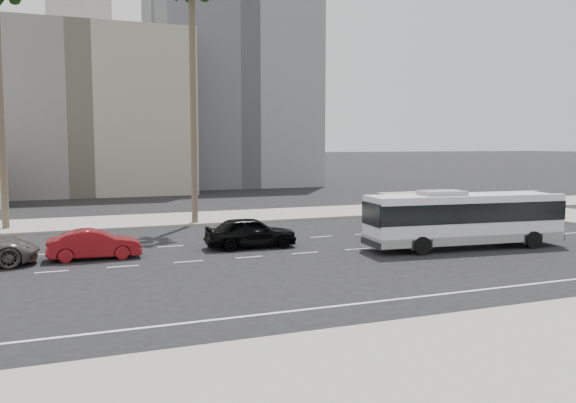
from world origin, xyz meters
TOP-DOWN VIEW (x-y plane):
  - ground at (0.00, 0.00)m, footprint 700.00×700.00m
  - sidewalk_north at (0.00, 15.50)m, footprint 120.00×7.00m
  - midrise_beige_west at (-12.00, 45.00)m, footprint 24.00×18.00m
  - midrise_gray_center at (8.00, 52.00)m, footprint 20.00×20.00m
  - civic_tower at (-2.00, 250.00)m, footprint 42.00×42.00m
  - highrise_right at (45.00, 230.00)m, footprint 26.00×26.00m
  - highrise_far at (70.00, 260.00)m, footprint 22.00×22.00m
  - city_bus at (5.50, -1.73)m, footprint 10.99×3.47m
  - car_a at (-5.06, 2.59)m, footprint 2.20×4.98m
  - car_b at (-13.04, 2.40)m, footprint 1.70×4.41m

SIDE VIEW (x-z plane):
  - ground at x=0.00m, z-range 0.00..0.00m
  - sidewalk_north at x=0.00m, z-range 0.00..0.15m
  - car_b at x=-13.04m, z-range 0.00..1.43m
  - car_a at x=-5.06m, z-range 0.00..1.67m
  - city_bus at x=5.50m, z-range 0.08..3.18m
  - midrise_beige_west at x=-12.00m, z-range 0.00..18.00m
  - midrise_gray_center at x=8.00m, z-range 0.00..26.00m
  - highrise_far at x=70.00m, z-range 0.00..60.00m
  - highrise_right at x=45.00m, z-range 0.00..70.00m
  - civic_tower at x=-2.00m, z-range -25.67..103.33m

